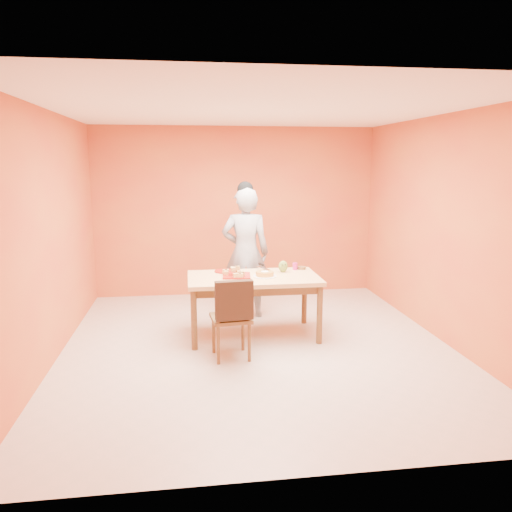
{
  "coord_description": "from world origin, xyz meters",
  "views": [
    {
      "loc": [
        -0.78,
        -5.52,
        2.14
      ],
      "look_at": [
        0.02,
        0.3,
        1.03
      ],
      "focal_mm": 35.0,
      "sensor_mm": 36.0,
      "label": 1
    }
  ],
  "objects": [
    {
      "name": "dining_table",
      "position": [
        0.01,
        0.4,
        0.67
      ],
      "size": [
        1.6,
        0.9,
        0.76
      ],
      "color": "#F2CE7E",
      "rests_on": "floor"
    },
    {
      "name": "person",
      "position": [
        0.01,
        1.23,
        0.9
      ],
      "size": [
        0.71,
        0.51,
        1.81
      ],
      "primitive_type": "imported",
      "rotation": [
        0.0,
        0.0,
        3.01
      ],
      "color": "#979699",
      "rests_on": "floor"
    },
    {
      "name": "pastry_pile",
      "position": [
        -0.2,
        0.42,
        0.83
      ],
      "size": [
        0.3,
        0.3,
        0.1
      ],
      "primitive_type": null,
      "color": "tan",
      "rests_on": "pastry_platter"
    },
    {
      "name": "wall_left",
      "position": [
        -2.25,
        0.0,
        1.35
      ],
      "size": [
        0.0,
        5.0,
        5.0
      ],
      "primitive_type": "plane",
      "rotation": [
        1.57,
        0.0,
        1.57
      ],
      "color": "#CE6F2F",
      "rests_on": "floor"
    },
    {
      "name": "ceiling",
      "position": [
        0.0,
        0.0,
        2.7
      ],
      "size": [
        5.0,
        5.0,
        0.0
      ],
      "primitive_type": "plane",
      "rotation": [
        3.14,
        0.0,
        0.0
      ],
      "color": "white",
      "rests_on": "wall_back"
    },
    {
      "name": "sponge_cake",
      "position": [
        0.14,
        0.35,
        0.8
      ],
      "size": [
        0.27,
        0.27,
        0.05
      ],
      "primitive_type": "cylinder",
      "rotation": [
        0.0,
        0.0,
        0.28
      ],
      "color": "gold",
      "rests_on": "white_cake_plate"
    },
    {
      "name": "dining_chair",
      "position": [
        -0.33,
        -0.29,
        0.48
      ],
      "size": [
        0.46,
        0.53,
        0.92
      ],
      "rotation": [
        0.0,
        0.0,
        0.1
      ],
      "color": "brown",
      "rests_on": "floor"
    },
    {
      "name": "red_dinner_plate",
      "position": [
        -0.33,
        0.7,
        0.77
      ],
      "size": [
        0.31,
        0.31,
        0.02
      ],
      "primitive_type": "cylinder",
      "rotation": [
        0.0,
        0.0,
        -0.23
      ],
      "color": "maroon",
      "rests_on": "dining_table"
    },
    {
      "name": "magenta_glass",
      "position": [
        0.59,
        0.7,
        0.81
      ],
      "size": [
        0.08,
        0.08,
        0.09
      ],
      "primitive_type": "cylinder",
      "rotation": [
        0.0,
        0.0,
        0.25
      ],
      "color": "#C01C79",
      "rests_on": "dining_table"
    },
    {
      "name": "cake_server",
      "position": [
        0.15,
        0.53,
        0.83
      ],
      "size": [
        0.15,
        0.28,
        0.01
      ],
      "primitive_type": "cube",
      "rotation": [
        0.0,
        0.0,
        0.35
      ],
      "color": "silver",
      "rests_on": "sponge_cake"
    },
    {
      "name": "wall_right",
      "position": [
        2.25,
        0.0,
        1.35
      ],
      "size": [
        0.0,
        5.0,
        5.0
      ],
      "primitive_type": "plane",
      "rotation": [
        1.57,
        0.0,
        -1.57
      ],
      "color": "#CE6F2F",
      "rests_on": "floor"
    },
    {
      "name": "egg_ornament",
      "position": [
        0.41,
        0.58,
        0.83
      ],
      "size": [
        0.14,
        0.13,
        0.15
      ],
      "primitive_type": "ellipsoid",
      "rotation": [
        0.0,
        0.0,
        0.31
      ],
      "color": "olive",
      "rests_on": "dining_table"
    },
    {
      "name": "floor",
      "position": [
        0.0,
        0.0,
        0.0
      ],
      "size": [
        5.0,
        5.0,
        0.0
      ],
      "primitive_type": "plane",
      "color": "beige",
      "rests_on": "ground"
    },
    {
      "name": "wall_back",
      "position": [
        0.0,
        2.5,
        1.35
      ],
      "size": [
        4.5,
        0.0,
        4.5
      ],
      "primitive_type": "plane",
      "rotation": [
        1.57,
        0.0,
        0.0
      ],
      "color": "#CE6F2F",
      "rests_on": "floor"
    },
    {
      "name": "checker_tin",
      "position": [
        0.69,
        0.72,
        0.78
      ],
      "size": [
        0.12,
        0.12,
        0.03
      ],
      "primitive_type": "cylinder",
      "rotation": [
        0.0,
        0.0,
        0.11
      ],
      "color": "#321A0D",
      "rests_on": "dining_table"
    },
    {
      "name": "white_cake_plate",
      "position": [
        0.14,
        0.35,
        0.77
      ],
      "size": [
        0.34,
        0.34,
        0.01
      ],
      "primitive_type": "cylinder",
      "rotation": [
        0.0,
        0.0,
        -0.2
      ],
      "color": "white",
      "rests_on": "dining_table"
    },
    {
      "name": "pastry_platter",
      "position": [
        -0.2,
        0.42,
        0.77
      ],
      "size": [
        0.36,
        0.36,
        0.02
      ],
      "primitive_type": "cube",
      "rotation": [
        0.0,
        0.0,
        -0.09
      ],
      "color": "maroon",
      "rests_on": "dining_table"
    }
  ]
}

